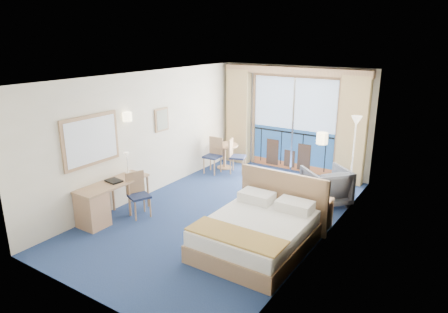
{
  "coord_description": "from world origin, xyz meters",
  "views": [
    {
      "loc": [
        3.98,
        -6.13,
        3.42
      ],
      "look_at": [
        -0.15,
        0.2,
        1.11
      ],
      "focal_mm": 32.0,
      "sensor_mm": 36.0,
      "label": 1
    }
  ],
  "objects_px": {
    "nightstand": "(318,213)",
    "table_chair_b": "(214,153)",
    "desk": "(97,205)",
    "table_chair_a": "(235,154)",
    "desk_chair": "(137,192)",
    "floor_lamp": "(355,136)",
    "round_table": "(225,150)",
    "bed": "(258,232)",
    "armchair": "(326,186)"
  },
  "relations": [
    {
      "from": "desk",
      "to": "round_table",
      "type": "relative_size",
      "value": 2.1
    },
    {
      "from": "desk",
      "to": "table_chair_b",
      "type": "relative_size",
      "value": 1.65
    },
    {
      "from": "desk",
      "to": "desk_chair",
      "type": "relative_size",
      "value": 1.73
    },
    {
      "from": "bed",
      "to": "floor_lamp",
      "type": "relative_size",
      "value": 1.14
    },
    {
      "from": "floor_lamp",
      "to": "round_table",
      "type": "relative_size",
      "value": 2.49
    },
    {
      "from": "floor_lamp",
      "to": "desk_chair",
      "type": "xyz_separation_m",
      "value": [
        -3.2,
        -3.32,
        -0.86
      ]
    },
    {
      "from": "floor_lamp",
      "to": "nightstand",
      "type": "bearing_deg",
      "value": -91.24
    },
    {
      "from": "desk_chair",
      "to": "table_chair_b",
      "type": "relative_size",
      "value": 0.96
    },
    {
      "from": "desk",
      "to": "floor_lamp",
      "type": "bearing_deg",
      "value": 48.73
    },
    {
      "from": "armchair",
      "to": "desk_chair",
      "type": "bearing_deg",
      "value": -7.45
    },
    {
      "from": "bed",
      "to": "round_table",
      "type": "relative_size",
      "value": 2.82
    },
    {
      "from": "armchair",
      "to": "desk_chair",
      "type": "height_order",
      "value": "desk_chair"
    },
    {
      "from": "bed",
      "to": "table_chair_a",
      "type": "xyz_separation_m",
      "value": [
        -2.33,
        3.04,
        0.2
      ]
    },
    {
      "from": "nightstand",
      "to": "armchair",
      "type": "relative_size",
      "value": 0.65
    },
    {
      "from": "floor_lamp",
      "to": "round_table",
      "type": "distance_m",
      "value": 3.47
    },
    {
      "from": "nightstand",
      "to": "table_chair_a",
      "type": "distance_m",
      "value": 3.39
    },
    {
      "from": "desk_chair",
      "to": "table_chair_a",
      "type": "distance_m",
      "value": 3.21
    },
    {
      "from": "floor_lamp",
      "to": "round_table",
      "type": "xyz_separation_m",
      "value": [
        -3.36,
        0.04,
        -0.86
      ]
    },
    {
      "from": "table_chair_b",
      "to": "floor_lamp",
      "type": "bearing_deg",
      "value": 3.79
    },
    {
      "from": "table_chair_a",
      "to": "desk",
      "type": "bearing_deg",
      "value": 151.99
    },
    {
      "from": "nightstand",
      "to": "desk_chair",
      "type": "relative_size",
      "value": 0.64
    },
    {
      "from": "floor_lamp",
      "to": "table_chair_a",
      "type": "relative_size",
      "value": 2.0
    },
    {
      "from": "round_table",
      "to": "table_chair_b",
      "type": "bearing_deg",
      "value": -96.85
    },
    {
      "from": "desk",
      "to": "table_chair_a",
      "type": "height_order",
      "value": "table_chair_a"
    },
    {
      "from": "bed",
      "to": "nightstand",
      "type": "relative_size",
      "value": 3.63
    },
    {
      "from": "bed",
      "to": "armchair",
      "type": "bearing_deg",
      "value": 82.74
    },
    {
      "from": "desk_chair",
      "to": "table_chair_a",
      "type": "bearing_deg",
      "value": 18.66
    },
    {
      "from": "round_table",
      "to": "table_chair_a",
      "type": "bearing_deg",
      "value": -22.05
    },
    {
      "from": "table_chair_a",
      "to": "floor_lamp",
      "type": "bearing_deg",
      "value": -106.71
    },
    {
      "from": "round_table",
      "to": "table_chair_b",
      "type": "height_order",
      "value": "table_chair_b"
    },
    {
      "from": "desk",
      "to": "table_chair_a",
      "type": "relative_size",
      "value": 1.69
    },
    {
      "from": "floor_lamp",
      "to": "table_chair_b",
      "type": "height_order",
      "value": "floor_lamp"
    },
    {
      "from": "round_table",
      "to": "table_chair_a",
      "type": "xyz_separation_m",
      "value": [
        0.42,
        -0.17,
        0.01
      ]
    },
    {
      "from": "table_chair_a",
      "to": "round_table",
      "type": "bearing_deg",
      "value": 48.74
    },
    {
      "from": "round_table",
      "to": "table_chair_a",
      "type": "relative_size",
      "value": 0.81
    },
    {
      "from": "floor_lamp",
      "to": "desk",
      "type": "xyz_separation_m",
      "value": [
        -3.54,
        -4.03,
        -0.96
      ]
    },
    {
      "from": "floor_lamp",
      "to": "table_chair_a",
      "type": "xyz_separation_m",
      "value": [
        -2.93,
        -0.13,
        -0.85
      ]
    },
    {
      "from": "table_chair_b",
      "to": "armchair",
      "type": "bearing_deg",
      "value": -9.58
    },
    {
      "from": "bed",
      "to": "desk_chair",
      "type": "distance_m",
      "value": 2.6
    },
    {
      "from": "nightstand",
      "to": "floor_lamp",
      "type": "xyz_separation_m",
      "value": [
        0.04,
        1.88,
        1.07
      ]
    },
    {
      "from": "bed",
      "to": "nightstand",
      "type": "bearing_deg",
      "value": 66.35
    },
    {
      "from": "floor_lamp",
      "to": "desk_chair",
      "type": "bearing_deg",
      "value": -133.9
    },
    {
      "from": "table_chair_a",
      "to": "table_chair_b",
      "type": "relative_size",
      "value": 0.98
    },
    {
      "from": "desk_chair",
      "to": "desk",
      "type": "bearing_deg",
      "value": 177.6
    },
    {
      "from": "desk_chair",
      "to": "round_table",
      "type": "distance_m",
      "value": 3.37
    },
    {
      "from": "bed",
      "to": "desk",
      "type": "xyz_separation_m",
      "value": [
        -2.93,
        -0.86,
        0.09
      ]
    },
    {
      "from": "nightstand",
      "to": "table_chair_b",
      "type": "height_order",
      "value": "table_chair_b"
    },
    {
      "from": "nightstand",
      "to": "desk_chair",
      "type": "height_order",
      "value": "desk_chair"
    },
    {
      "from": "floor_lamp",
      "to": "desk_chair",
      "type": "relative_size",
      "value": 2.04
    },
    {
      "from": "bed",
      "to": "table_chair_a",
      "type": "distance_m",
      "value": 3.84
    }
  ]
}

